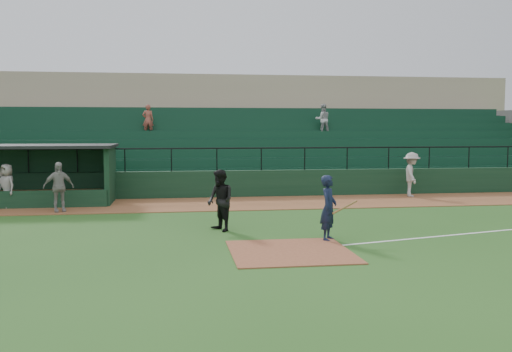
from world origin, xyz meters
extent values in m
plane|color=#234E19|center=(0.00, 0.00, 0.00)|extent=(90.00, 90.00, 0.00)
cube|color=brown|center=(0.00, 8.00, 0.01)|extent=(40.00, 4.00, 0.03)
cube|color=brown|center=(0.00, -1.00, 0.01)|extent=(3.00, 3.00, 0.03)
cube|color=black|center=(0.00, 10.20, 0.60)|extent=(36.00, 0.35, 1.20)
cylinder|color=black|center=(0.00, 10.20, 2.20)|extent=(36.00, 0.06, 0.06)
cube|color=slate|center=(0.00, 15.10, 1.80)|extent=(36.00, 9.00, 3.60)
cube|color=#0E3622|center=(0.00, 14.60, 2.25)|extent=(34.56, 8.00, 4.05)
cube|color=gray|center=(0.00, 21.60, 3.20)|extent=(38.00, 3.00, 6.40)
cube|color=slate|center=(0.00, 19.60, 3.70)|extent=(36.00, 2.00, 0.20)
imported|color=#A8A8A8|center=(5.36, 15.90, 3.56)|extent=(0.84, 0.65, 1.73)
imported|color=brown|center=(-4.25, 15.90, 3.52)|extent=(0.60, 0.39, 1.64)
cube|color=black|center=(-9.75, 10.40, 1.15)|extent=(8.50, 0.20, 2.30)
cube|color=black|center=(-5.50, 9.10, 1.15)|extent=(0.20, 2.60, 2.30)
cube|color=black|center=(-9.75, 9.10, 2.36)|extent=(8.90, 3.20, 0.12)
cube|color=olive|center=(-9.75, 10.00, 0.25)|extent=(7.65, 0.40, 0.50)
imported|color=black|center=(1.34, 0.29, 0.91)|extent=(0.70, 0.79, 1.81)
cylinder|color=olive|center=(1.74, 0.09, 0.95)|extent=(0.79, 0.34, 0.35)
imported|color=black|center=(-1.51, 2.11, 0.93)|extent=(1.03, 1.12, 1.86)
imported|color=#A39E99|center=(7.63, 9.05, 1.02)|extent=(1.05, 1.43, 1.98)
imported|color=gray|center=(-7.08, 6.63, 0.95)|extent=(1.16, 0.79, 1.83)
imported|color=gray|center=(-9.26, 7.97, 0.88)|extent=(0.98, 0.94, 1.69)
camera|label=1|loc=(-2.83, -14.41, 3.12)|focal=38.95mm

